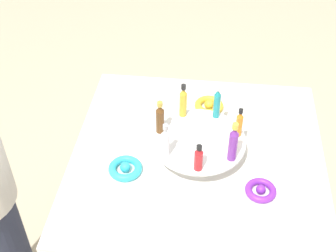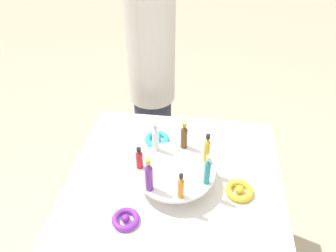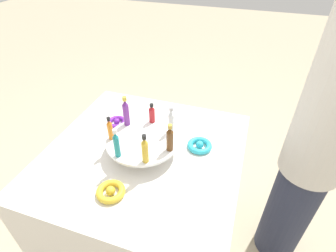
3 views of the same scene
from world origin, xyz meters
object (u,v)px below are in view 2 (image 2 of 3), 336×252
bottle_clear (156,138)px  bottle_teal (207,171)px  ribbon_bow_gold (239,190)px  display_stand (174,173)px  ribbon_bow_teal (157,139)px  person_figure (152,77)px  bottle_orange (181,187)px  ribbon_bow_purple (126,219)px  bottle_gold (207,149)px  bottle_brown (184,136)px  bottle_purple (149,176)px  bottle_red (139,159)px

bottle_clear → bottle_teal: bearing=-125.8°
ribbon_bow_gold → display_stand: bearing=84.4°
ribbon_bow_teal → person_figure: (0.50, 0.11, 0.04)m
bottle_orange → ribbon_bow_purple: 0.23m
ribbon_bow_teal → person_figure: 0.51m
bottle_gold → ribbon_bow_purple: 0.40m
ribbon_bow_purple → bottle_brown: bearing=-26.9°
bottle_purple → bottle_clear: (0.21, 0.01, -0.01)m
bottle_orange → bottle_gold: bottle_gold is taller
bottle_teal → bottle_clear: bearing=54.2°
bottle_teal → bottle_clear: size_ratio=1.02×
bottle_purple → ribbon_bow_purple: 0.18m
bottle_purple → bottle_teal: bearing=-74.4°
person_figure → bottle_brown: bearing=5.4°
bottle_purple → bottle_orange: (-0.02, -0.12, -0.02)m
ribbon_bow_purple → ribbon_bow_gold: bearing=-65.6°
ribbon_bow_purple → person_figure: (0.94, 0.06, 0.04)m
display_stand → bottle_brown: bearing=-10.1°
bottle_purple → ribbon_bow_gold: 0.37m
bottle_clear → ribbon_bow_purple: (-0.31, 0.06, -0.12)m
display_stand → bottle_purple: 0.16m
bottle_purple → bottle_orange: bottle_purple is taller
bottle_purple → person_figure: 0.86m
bottle_orange → ribbon_bow_purple: (-0.08, 0.19, -0.11)m
display_stand → ribbon_bow_teal: size_ratio=2.82×
bottle_orange → person_figure: person_figure is taller
bottle_brown → bottle_clear: (-0.03, 0.11, 0.00)m
bottle_teal → person_figure: size_ratio=0.09×
bottle_purple → ribbon_bow_teal: bearing=4.5°
display_stand → bottle_teal: 0.16m
person_figure → display_stand: bearing=-0.0°
bottle_teal → ribbon_bow_purple: 0.34m
person_figure → ribbon_bow_teal: bearing=-4.1°
bottle_red → bottle_clear: 0.12m
bottle_gold → person_figure: bearing=26.6°
bottle_orange → ribbon_bow_gold: (0.11, -0.22, -0.11)m
bottle_brown → ribbon_bow_purple: (-0.34, 0.17, -0.12)m
person_figure → bottle_gold: bearing=10.3°
display_stand → person_figure: size_ratio=0.20×
bottle_brown → ribbon_bow_purple: size_ratio=1.28×
ribbon_bow_teal → ribbon_bow_purple: size_ratio=1.13×
bottle_red → ribbon_bow_purple: 0.23m
bottle_purple → bottle_gold: bottle_purple is taller
bottle_brown → bottle_orange: bearing=-177.2°
ribbon_bow_teal → ribbon_bow_gold: same height
display_stand → ribbon_bow_teal: bearing=24.4°
person_figure → bottle_teal: bearing=7.1°
display_stand → bottle_purple: bearing=144.2°
bottle_red → bottle_teal: 0.27m
bottle_orange → bottle_clear: 0.26m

